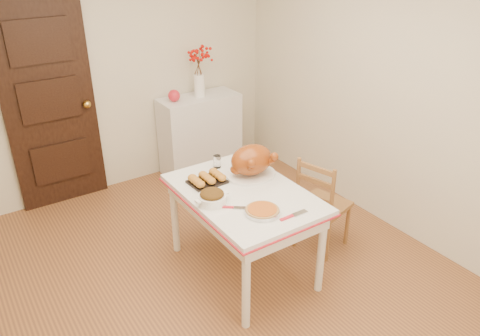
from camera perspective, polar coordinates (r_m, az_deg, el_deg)
floor at (r=3.94m, az=-2.27°, el=-12.94°), size 3.50×4.00×0.00m
wall_back at (r=5.02m, az=-14.88°, el=11.28°), size 3.50×0.00×2.50m
wall_right at (r=4.39m, az=17.44°, el=8.79°), size 0.00×4.00×2.50m
door_back at (r=4.88m, az=-22.18°, el=7.04°), size 0.85×0.06×2.06m
sideboard at (r=5.40m, az=-4.88°, el=4.15°), size 0.90×0.40×0.90m
kitchen_table at (r=3.78m, az=0.42°, el=-7.76°), size 0.85×1.24×0.74m
chair_oak at (r=4.10m, az=10.16°, el=-4.20°), size 0.48×0.48×0.87m
berry_vase at (r=5.18m, az=-5.04°, el=11.44°), size 0.27×0.27×0.52m
apple at (r=5.09m, az=-8.07°, el=8.75°), size 0.13×0.13×0.13m
turkey_platter at (r=3.75m, az=1.43°, el=0.82°), size 0.46×0.38×0.27m
pumpkin_pie at (r=3.31m, az=2.75°, el=-5.18°), size 0.29×0.29×0.05m
stuffing_dish at (r=3.42m, az=-3.44°, el=-3.56°), size 0.30×0.26×0.10m
rolls_tray at (r=3.70m, az=-4.05°, el=-1.32°), size 0.29×0.23×0.07m
pie_server at (r=3.31m, az=6.57°, el=-5.73°), size 0.24×0.07×0.01m
carving_knife at (r=3.37m, az=-0.20°, el=-4.85°), size 0.23×0.20×0.01m
drinking_glass at (r=3.93m, az=-2.81°, el=0.80°), size 0.07×0.07×0.11m
shaker_pair at (r=4.04m, az=0.56°, el=1.44°), size 0.10×0.06×0.09m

